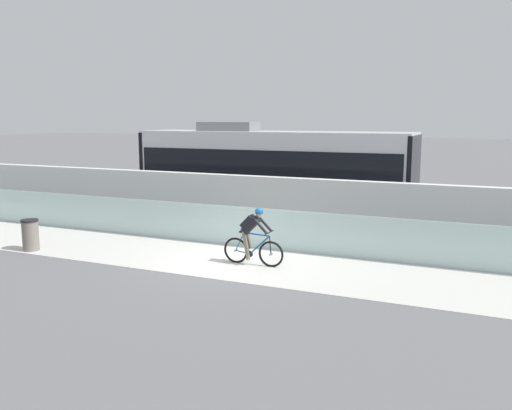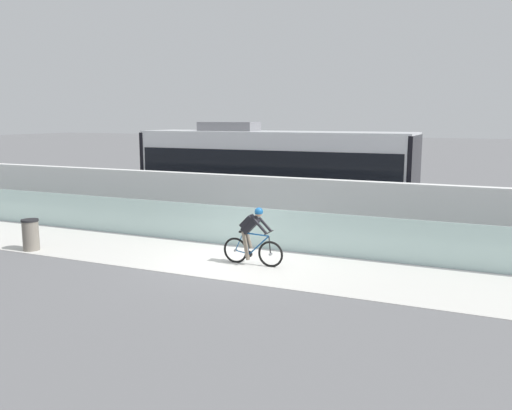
# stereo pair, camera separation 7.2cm
# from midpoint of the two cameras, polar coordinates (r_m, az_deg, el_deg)

# --- Properties ---
(ground_plane) EXTENTS (200.00, 200.00, 0.00)m
(ground_plane) POSITION_cam_midpoint_polar(r_m,az_deg,el_deg) (14.93, -2.58, -6.16)
(ground_plane) COLOR slate
(bike_path_deck) EXTENTS (32.00, 3.20, 0.01)m
(bike_path_deck) POSITION_cam_midpoint_polar(r_m,az_deg,el_deg) (14.93, -2.58, -6.14)
(bike_path_deck) COLOR silver
(bike_path_deck) RESTS_ON ground
(glass_parapet) EXTENTS (32.00, 0.05, 1.25)m
(glass_parapet) POSITION_cam_midpoint_polar(r_m,az_deg,el_deg) (16.42, 0.27, -2.49)
(glass_parapet) COLOR silver
(glass_parapet) RESTS_ON ground
(concrete_barrier_wall) EXTENTS (32.00, 0.36, 2.02)m
(concrete_barrier_wall) POSITION_cam_midpoint_polar(r_m,az_deg,el_deg) (17.98, 2.56, -0.21)
(concrete_barrier_wall) COLOR white
(concrete_barrier_wall) RESTS_ON ground
(tram_rail_near) EXTENTS (32.00, 0.08, 0.01)m
(tram_rail_near) POSITION_cam_midpoint_polar(r_m,az_deg,el_deg) (20.46, 5.06, -1.94)
(tram_rail_near) COLOR #595654
(tram_rail_near) RESTS_ON ground
(tram_rail_far) EXTENTS (32.00, 0.08, 0.01)m
(tram_rail_far) POSITION_cam_midpoint_polar(r_m,az_deg,el_deg) (21.80, 6.27, -1.27)
(tram_rail_far) COLOR #595654
(tram_rail_far) RESTS_ON ground
(tram) EXTENTS (11.06, 2.54, 3.81)m
(tram) POSITION_cam_midpoint_polar(r_m,az_deg,el_deg) (21.40, 1.68, 3.70)
(tram) COLOR silver
(tram) RESTS_ON ground
(cyclist_on_bike) EXTENTS (1.77, 0.58, 1.61)m
(cyclist_on_bike) POSITION_cam_midpoint_polar(r_m,az_deg,el_deg) (14.49, -0.49, -3.37)
(cyclist_on_bike) COLOR black
(cyclist_on_bike) RESTS_ON ground
(trash_bin) EXTENTS (0.51, 0.51, 0.96)m
(trash_bin) POSITION_cam_midpoint_polar(r_m,az_deg,el_deg) (17.51, -23.06, -2.97)
(trash_bin) COLOR slate
(trash_bin) RESTS_ON ground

